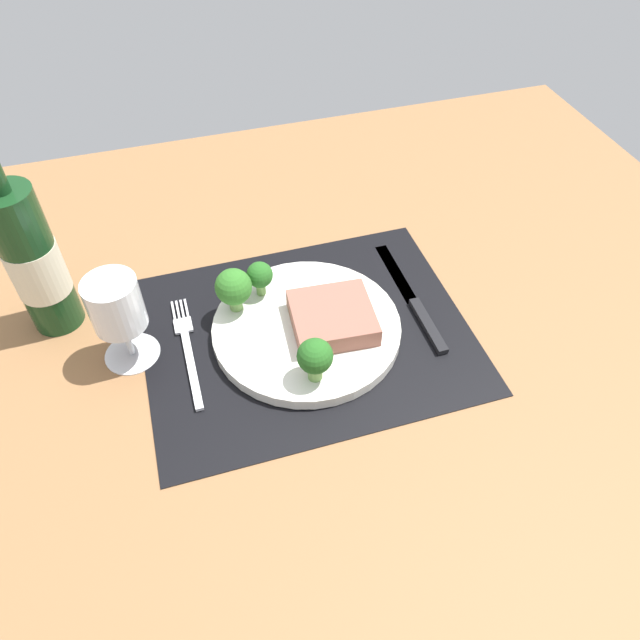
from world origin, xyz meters
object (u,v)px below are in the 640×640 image
Objects in this scene: plate at (307,328)px; wine_bottle at (34,261)px; steak at (332,318)px; knife at (415,304)px; fork at (188,349)px; wine_glass at (117,310)px.

wine_bottle reaches higher than plate.
plate is 0.87× the size of wine_bottle.
plate is at bearing 161.51° from steak.
wine_bottle is (-47.75, 11.89, 10.10)cm from knife.
wine_bottle is at bearing 145.74° from fork.
wine_bottle is 2.26× the size of wine_glass.
plate reaches higher than knife.
wine_bottle is at bearing 164.41° from knife.
knife is 1.80× the size of wine_glass.
knife is 39.59cm from wine_glass.
steak is 0.36× the size of wine_bottle.
wine_glass reaches higher than plate.
plate is at bearing -5.00° from fork.
knife is at bearing -13.98° from wine_bottle.
steak is (3.23, -1.08, 2.20)cm from plate.
fork is 31.71cm from knife.
fork is 10.68cm from wine_glass.
steak is at bearing -7.36° from fork.
wine_bottle reaches higher than fork.
plate is 15.97cm from knife.
plate is 1.09× the size of knife.
plate reaches higher than fork.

